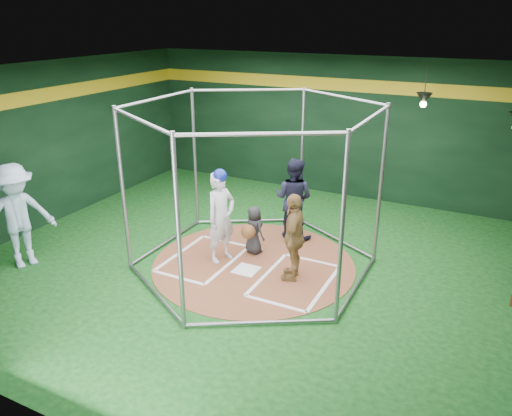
% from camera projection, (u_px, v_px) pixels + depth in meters
% --- Properties ---
extents(room_shell, '(10.10, 9.10, 3.53)m').
position_uv_depth(room_shell, '(254.00, 175.00, 8.78)').
color(room_shell, '#0D3B10').
rests_on(room_shell, ground).
extents(clay_disc, '(3.80, 3.80, 0.01)m').
position_uv_depth(clay_disc, '(254.00, 264.00, 9.41)').
color(clay_disc, brown).
rests_on(clay_disc, ground).
extents(home_plate, '(0.43, 0.43, 0.01)m').
position_uv_depth(home_plate, '(246.00, 270.00, 9.16)').
color(home_plate, white).
rests_on(home_plate, clay_disc).
extents(batter_box_left, '(1.17, 1.77, 0.01)m').
position_uv_depth(batter_box_left, '(204.00, 258.00, 9.60)').
color(batter_box_left, white).
rests_on(batter_box_left, clay_disc).
extents(batter_box_right, '(1.17, 1.77, 0.01)m').
position_uv_depth(batter_box_right, '(295.00, 280.00, 8.80)').
color(batter_box_right, white).
rests_on(batter_box_right, clay_disc).
extents(batting_cage, '(4.05, 4.67, 3.00)m').
position_uv_depth(batting_cage, '(253.00, 189.00, 8.87)').
color(batting_cage, gray).
rests_on(batting_cage, ground).
extents(pendant_lamp_near, '(0.34, 0.34, 0.90)m').
position_uv_depth(pendant_lamp_near, '(424.00, 98.00, 10.49)').
color(pendant_lamp_near, black).
rests_on(pendant_lamp_near, room_shell).
extents(batter_figure, '(0.59, 0.73, 1.81)m').
position_uv_depth(batter_figure, '(221.00, 216.00, 9.25)').
color(batter_figure, silver).
rests_on(batter_figure, clay_disc).
extents(visitor_leopard, '(0.58, 0.99, 1.58)m').
position_uv_depth(visitor_leopard, '(294.00, 237.00, 8.64)').
color(visitor_leopard, tan).
rests_on(visitor_leopard, clay_disc).
extents(catcher_figure, '(0.55, 0.62, 0.96)m').
position_uv_depth(catcher_figure, '(253.00, 230.00, 9.65)').
color(catcher_figure, black).
rests_on(catcher_figure, clay_disc).
extents(umpire, '(0.84, 0.66, 1.71)m').
position_uv_depth(umpire, '(293.00, 198.00, 10.24)').
color(umpire, black).
rests_on(umpire, clay_disc).
extents(bystander_blue, '(1.17, 1.45, 1.96)m').
position_uv_depth(bystander_blue, '(18.00, 216.00, 9.04)').
color(bystander_blue, '#ABC6E2').
rests_on(bystander_blue, ground).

